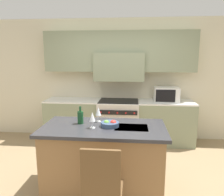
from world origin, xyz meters
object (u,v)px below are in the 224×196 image
at_px(wine_glass_far, 98,112).
at_px(fruit_bowl, 110,124).
at_px(range_stove, 119,121).
at_px(wine_bottle, 80,117).
at_px(microwave, 166,94).
at_px(wine_glass_near, 92,117).
at_px(island_chair, 102,186).

distance_m(wine_glass_far, fruit_bowl, 0.31).
xyz_separation_m(range_stove, wine_bottle, (-0.43, -1.70, 0.57)).
bearing_deg(range_stove, fruit_bowl, -89.99).
distance_m(range_stove, microwave, 1.19).
relative_size(wine_glass_near, wine_glass_far, 1.00).
xyz_separation_m(wine_glass_far, fruit_bowl, (0.19, -0.21, -0.11)).
height_order(microwave, wine_glass_near, microwave).
bearing_deg(wine_glass_near, fruit_bowl, 20.81).
relative_size(island_chair, fruit_bowl, 4.02).
bearing_deg(wine_glass_near, island_chair, -72.25).
bearing_deg(fruit_bowl, island_chair, -90.16).
distance_m(microwave, fruit_bowl, 2.08).
bearing_deg(microwave, range_stove, -178.95).
bearing_deg(island_chair, fruit_bowl, 89.84).
bearing_deg(wine_bottle, microwave, 50.01).
height_order(range_stove, wine_glass_near, wine_glass_near).
bearing_deg(microwave, wine_glass_far, -126.90).
height_order(range_stove, wine_glass_far, wine_glass_far).
distance_m(range_stove, wine_glass_far, 1.71).
xyz_separation_m(range_stove, wine_glass_far, (-0.19, -1.58, 0.62)).
distance_m(wine_bottle, fruit_bowl, 0.44).
bearing_deg(wine_bottle, wine_glass_far, 25.94).
bearing_deg(island_chair, wine_glass_near, 107.75).
height_order(microwave, fruit_bowl, microwave).
distance_m(island_chair, fruit_bowl, 0.89).
bearing_deg(wine_glass_near, wine_bottle, 138.82).
distance_m(range_stove, wine_bottle, 1.84).
xyz_separation_m(range_stove, wine_glass_near, (-0.22, -1.88, 0.62)).
bearing_deg(microwave, island_chair, -111.35).
height_order(wine_bottle, wine_glass_near, wine_bottle).
height_order(wine_glass_near, fruit_bowl, wine_glass_near).
bearing_deg(range_stove, wine_glass_near, -96.81).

